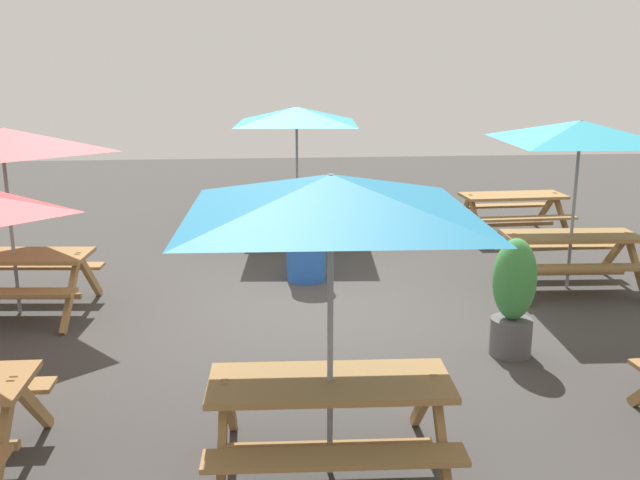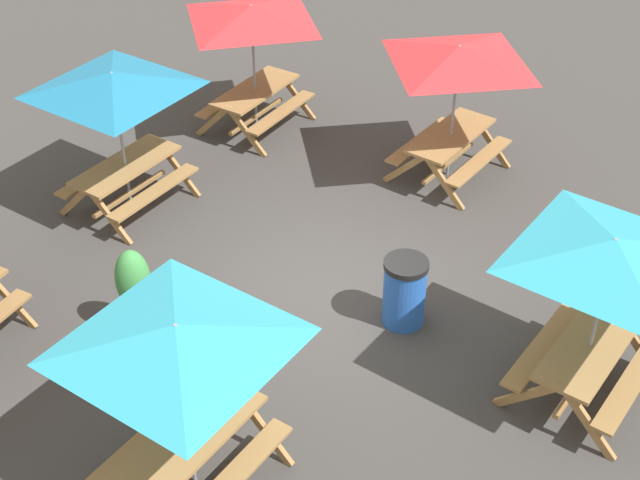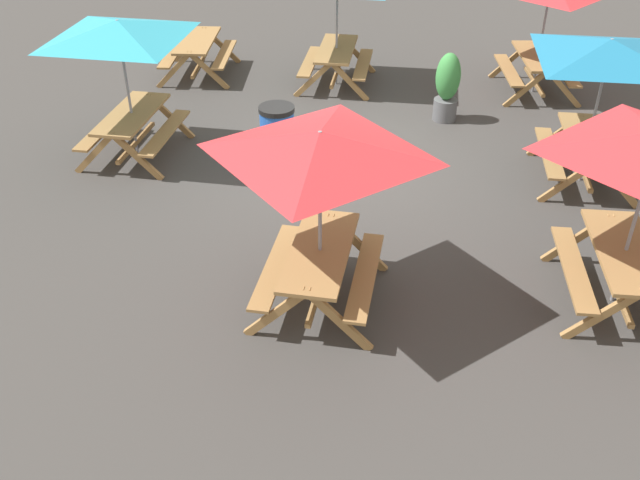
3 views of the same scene
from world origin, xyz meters
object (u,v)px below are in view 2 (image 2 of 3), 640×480
(trash_bin_blue, at_px, (404,291))
(picnic_table_3, at_px, (611,262))
(potted_plant_0, at_px, (135,291))
(picnic_table_1, at_px, (114,92))
(picnic_table_0, at_px, (458,64))
(picnic_table_6, at_px, (252,23))
(picnic_table_2, at_px, (178,349))

(trash_bin_blue, bearing_deg, picnic_table_3, -90.44)
(potted_plant_0, bearing_deg, picnic_table_1, 43.88)
(picnic_table_0, distance_m, picnic_table_3, 5.08)
(picnic_table_1, xyz_separation_m, picnic_table_3, (-0.19, -7.37, 0.00))
(picnic_table_6, distance_m, trash_bin_blue, 5.93)
(picnic_table_2, distance_m, picnic_table_3, 4.74)
(picnic_table_6, bearing_deg, trash_bin_blue, -124.47)
(picnic_table_3, xyz_separation_m, picnic_table_6, (3.32, 7.14, 0.00))
(trash_bin_blue, bearing_deg, picnic_table_6, 54.92)
(picnic_table_0, bearing_deg, picnic_table_3, -131.39)
(picnic_table_6, bearing_deg, picnic_table_1, 176.38)
(picnic_table_2, height_order, picnic_table_3, same)
(picnic_table_6, xyz_separation_m, trash_bin_blue, (-3.30, -4.70, -1.49))
(picnic_table_6, bearing_deg, picnic_table_3, -114.33)
(picnic_table_3, bearing_deg, trash_bin_blue, 93.98)
(picnic_table_6, bearing_deg, picnic_table_2, -149.15)
(picnic_table_1, relative_size, potted_plant_0, 2.21)
(picnic_table_2, bearing_deg, trash_bin_blue, -8.27)
(picnic_table_3, distance_m, trash_bin_blue, 2.86)
(picnic_table_0, xyz_separation_m, picnic_table_1, (-3.48, 3.86, 0.00))
(picnic_table_0, xyz_separation_m, picnic_table_3, (-3.67, -3.50, 0.00))
(picnic_table_0, height_order, picnic_table_2, same)
(picnic_table_1, xyz_separation_m, trash_bin_blue, (-0.17, -4.93, -1.49))
(picnic_table_0, bearing_deg, picnic_table_1, 137.00)
(picnic_table_6, bearing_deg, potted_plant_0, -160.18)
(picnic_table_2, bearing_deg, picnic_table_6, 32.95)
(picnic_table_6, bearing_deg, picnic_table_0, -83.80)
(picnic_table_0, bearing_deg, picnic_table_6, 100.54)
(picnic_table_0, relative_size, picnic_table_1, 0.83)
(picnic_table_1, bearing_deg, picnic_table_2, -129.21)
(picnic_table_0, distance_m, picnic_table_2, 7.23)
(picnic_table_3, bearing_deg, picnic_table_0, 48.08)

